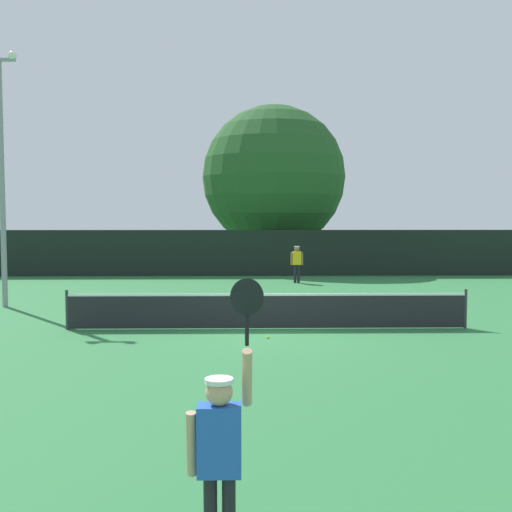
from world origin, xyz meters
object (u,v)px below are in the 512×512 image
player_serving (221,443)px  parked_car_mid (424,252)px  light_pole (1,163)px  parked_car_near (122,252)px  player_receiving (297,260)px  large_tree (274,177)px  tennis_ball (268,337)px

player_serving → parked_car_mid: bearing=70.7°
light_pole → parked_car_near: (0.53, 17.15, -4.00)m
light_pole → parked_car_near: bearing=88.2°
player_receiving → light_pole: (-10.40, -7.02, 3.75)m
parked_car_near → parked_car_mid: bearing=-4.7°
player_serving → light_pole: size_ratio=0.30×
light_pole → large_tree: (9.75, 15.28, 0.48)m
player_serving → tennis_ball: (0.79, 9.95, -1.09)m
parked_car_mid → player_receiving: bearing=-129.4°
tennis_ball → parked_car_mid: (10.49, 22.34, 0.74)m
player_serving → parked_car_near: (-7.29, 32.58, -0.34)m
parked_car_near → tennis_ball: bearing=-74.2°
large_tree → parked_car_near: size_ratio=2.18×
player_serving → parked_car_near: size_ratio=0.59×
player_receiving → parked_car_near: size_ratio=0.39×
player_serving → light_pole: 17.68m
tennis_ball → parked_car_mid: bearing=64.9°
player_serving → player_receiving: (2.58, 22.45, -0.10)m
tennis_ball → large_tree: 21.43m
large_tree → parked_car_mid: size_ratio=2.20×
light_pole → large_tree: 18.13m
player_serving → player_receiving: 22.60m
tennis_ball → parked_car_near: 24.04m
player_receiving → parked_car_near: bearing=-45.7°
player_receiving → tennis_ball: (-1.79, -12.50, -0.99)m
player_serving → large_tree: (1.92, 30.71, 4.13)m
light_pole → parked_car_mid: 25.80m
tennis_ball → parked_car_near: (-8.09, 22.63, 0.74)m
player_serving → tennis_ball: bearing=85.5°
player_receiving → tennis_ball: 12.66m
parked_car_near → parked_car_mid: (18.57, -0.29, 0.00)m
parked_car_near → player_serving: bearing=-81.2°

